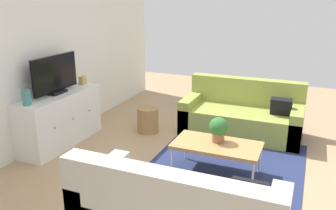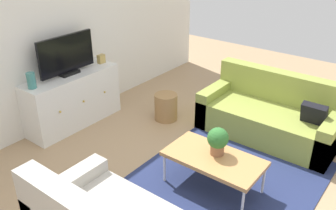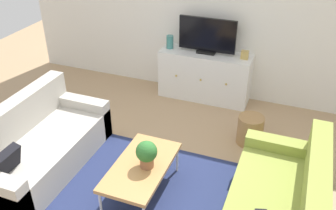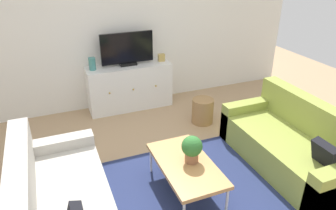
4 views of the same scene
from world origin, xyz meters
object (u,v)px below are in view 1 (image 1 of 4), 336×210
flat_screen_tv (55,75)px  wicker_basket (148,120)px  potted_plant (219,128)px  tv_console (61,119)px  coffee_table (217,146)px  mantel_clock (83,80)px  glass_vase (27,97)px  couch_right_side (243,116)px

flat_screen_tv → wicker_basket: flat_screen_tv is taller
potted_plant → tv_console: tv_console is taller
coffee_table → potted_plant: size_ratio=3.36×
mantel_clock → potted_plant: bearing=-103.2°
glass_vase → mantel_clock: glass_vase is taller
potted_plant → flat_screen_tv: (-0.04, 2.37, 0.46)m
tv_console → coffee_table: bearing=-90.7°
couch_right_side → mantel_clock: 2.59m
couch_right_side → tv_console: couch_right_side is taller
flat_screen_tv → glass_vase: (-0.59, -0.02, -0.17)m
coffee_table → wicker_basket: 1.69m
coffee_table → mantel_clock: (0.62, 2.35, 0.46)m
coffee_table → tv_console: (0.03, 2.35, 0.01)m
tv_console → flat_screen_tv: bearing=90.0°
glass_vase → wicker_basket: glass_vase is taller
tv_console → flat_screen_tv: flat_screen_tv is taller
coffee_table → glass_vase: (-0.56, 2.35, 0.50)m
mantel_clock → wicker_basket: 1.20m
wicker_basket → glass_vase: bearing=147.3°
coffee_table → flat_screen_tv: (0.03, 2.37, 0.67)m
potted_plant → mantel_clock: bearing=76.8°
coffee_table → tv_console: 2.35m
coffee_table → wicker_basket: coffee_table is taller
coffee_table → potted_plant: bearing=5.2°
glass_vase → tv_console: bearing=-0.0°
couch_right_side → coffee_table: 1.50m
couch_right_side → wicker_basket: size_ratio=4.55×
couch_right_side → coffee_table: (-1.50, 0.02, 0.10)m
tv_console → wicker_basket: size_ratio=3.55×
potted_plant → flat_screen_tv: 2.41m
couch_right_side → wicker_basket: bearing=111.4°
potted_plant → coffee_table: bearing=-174.8°
couch_right_side → mantel_clock: bearing=110.3°
coffee_table → glass_vase: glass_vase is taller
mantel_clock → coffee_table: bearing=-104.7°
tv_console → glass_vase: (-0.59, 0.00, 0.49)m
potted_plant → glass_vase: size_ratio=1.52×
flat_screen_tv → wicker_basket: (0.92, -0.99, -0.84)m
mantel_clock → wicker_basket: (0.33, -0.97, -0.64)m
mantel_clock → couch_right_side: bearing=-69.7°
tv_console → glass_vase: 0.76m
potted_plant → couch_right_side: bearing=-1.1°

